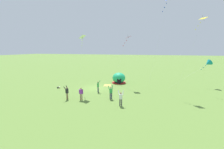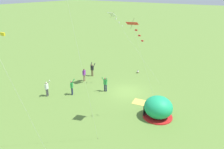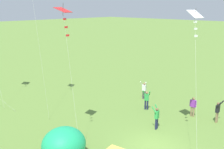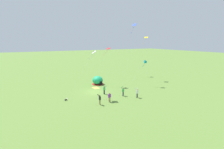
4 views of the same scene
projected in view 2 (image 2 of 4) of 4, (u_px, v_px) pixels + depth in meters
ground_plane at (127, 92)px, 25.91m from camera, size 300.00×300.00×0.00m
popup_tent at (158, 108)px, 20.54m from camera, size 2.81×2.81×2.10m
picnic_blanket at (141, 102)px, 23.52m from camera, size 1.90×1.58×0.01m
toddler_crawling at (138, 72)px, 31.61m from camera, size 0.42×0.54×0.32m
person_flying_kite at (105, 84)px, 25.69m from camera, size 0.68×0.54×1.89m
person_near_tent at (47, 88)px, 24.55m from camera, size 0.55×0.69×1.89m
person_watching_sky at (84, 74)px, 28.53m from camera, size 0.28×0.59×1.72m
person_arms_raised at (72, 87)px, 24.87m from camera, size 0.66×0.72×1.89m
person_with_toddler at (92, 69)px, 30.18m from camera, size 0.68×0.47×1.89m
kite_red at (134, 27)px, 17.20m from camera, size 2.06×3.76×9.34m
kite_white at (114, 17)px, 24.91m from camera, size 5.62×3.92×9.01m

